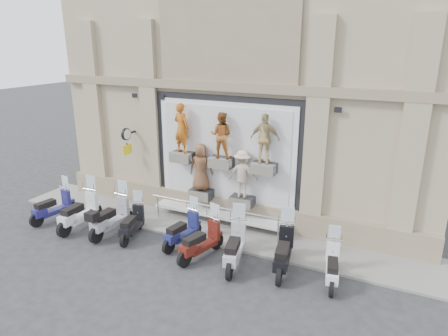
{
  "coord_description": "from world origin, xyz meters",
  "views": [
    {
      "loc": [
        5.7,
        -9.15,
        6.31
      ],
      "look_at": [
        0.43,
        1.9,
        2.38
      ],
      "focal_mm": 32.0,
      "sensor_mm": 36.0,
      "label": 1
    }
  ],
  "objects": [
    {
      "name": "scooter_a",
      "position": [
        -5.7,
        0.26,
        0.77
      ],
      "size": [
        0.82,
        1.94,
        1.53
      ],
      "primitive_type": null,
      "rotation": [
        0.0,
        0.0,
        -0.15
      ],
      "color": "navy",
      "rests_on": "ground"
    },
    {
      "name": "guard_rail",
      "position": [
        0.0,
        2.0,
        0.47
      ],
      "size": [
        5.06,
        0.1,
        0.93
      ],
      "primitive_type": null,
      "color": "#9EA0A5",
      "rests_on": "ground"
    },
    {
      "name": "scooter_h",
      "position": [
        2.9,
        0.64,
        0.84
      ],
      "size": [
        0.95,
        2.14,
        1.68
      ],
      "primitive_type": null,
      "rotation": [
        0.0,
        0.0,
        0.17
      ],
      "color": "black",
      "rests_on": "ground"
    },
    {
      "name": "scooter_e",
      "position": [
        -0.45,
        0.67,
        0.74
      ],
      "size": [
        0.83,
        1.88,
        1.48
      ],
      "primitive_type": null,
      "rotation": [
        0.0,
        0.0,
        -0.17
      ],
      "color": "navy",
      "rests_on": "ground"
    },
    {
      "name": "ground",
      "position": [
        0.0,
        0.0,
        0.0
      ],
      "size": [
        90.0,
        90.0,
        0.0
      ],
      "primitive_type": "plane",
      "color": "#2A2A2C",
      "rests_on": "ground"
    },
    {
      "name": "scooter_d",
      "position": [
        -2.24,
        0.41,
        0.73
      ],
      "size": [
        0.95,
        1.87,
        1.46
      ],
      "primitive_type": null,
      "rotation": [
        0.0,
        0.0,
        0.25
      ],
      "color": "black",
      "rests_on": "ground"
    },
    {
      "name": "scooter_c",
      "position": [
        -3.06,
        0.34,
        0.85
      ],
      "size": [
        0.63,
        2.09,
        1.7
      ],
      "primitive_type": null,
      "rotation": [
        0.0,
        0.0,
        -0.01
      ],
      "color": "gray",
      "rests_on": "ground"
    },
    {
      "name": "scooter_f",
      "position": [
        0.45,
        0.25,
        0.78
      ],
      "size": [
        1.06,
        2.0,
        1.56
      ],
      "primitive_type": null,
      "rotation": [
        0.0,
        0.0,
        -0.27
      ],
      "color": "#4E140D",
      "rests_on": "ground"
    },
    {
      "name": "shop_vitrine",
      "position": [
        0.05,
        2.75,
        2.37
      ],
      "size": [
        5.6,
        0.83,
        4.3
      ],
      "color": "black",
      "rests_on": "ground"
    },
    {
      "name": "scooter_g",
      "position": [
        1.54,
        0.3,
        0.84
      ],
      "size": [
        1.06,
        2.14,
        1.67
      ],
      "primitive_type": null,
      "rotation": [
        0.0,
        0.0,
        0.23
      ],
      "color": "#A6AAAD",
      "rests_on": "ground"
    },
    {
      "name": "scooter_b",
      "position": [
        -4.35,
        0.21,
        0.86
      ],
      "size": [
        0.68,
        2.13,
        1.72
      ],
      "primitive_type": null,
      "rotation": [
        0.0,
        0.0,
        0.03
      ],
      "color": "silver",
      "rests_on": "ground"
    },
    {
      "name": "building",
      "position": [
        0.0,
        7.0,
        6.0
      ],
      "size": [
        14.0,
        8.6,
        12.0
      ],
      "primitive_type": null,
      "color": "tan",
      "rests_on": "ground"
    },
    {
      "name": "scooter_i",
      "position": [
        4.28,
        0.63,
        0.72
      ],
      "size": [
        0.84,
        1.83,
        1.43
      ],
      "primitive_type": null,
      "rotation": [
        0.0,
        0.0,
        0.19
      ],
      "color": "white",
      "rests_on": "ground"
    },
    {
      "name": "sidewalk",
      "position": [
        0.0,
        2.1,
        0.04
      ],
      "size": [
        16.0,
        2.2,
        0.08
      ],
      "primitive_type": "cube",
      "color": "gray",
      "rests_on": "ground"
    },
    {
      "name": "clock_sign_bracket",
      "position": [
        -3.9,
        2.47,
        2.8
      ],
      "size": [
        0.1,
        0.8,
        1.02
      ],
      "color": "black",
      "rests_on": "ground"
    }
  ]
}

